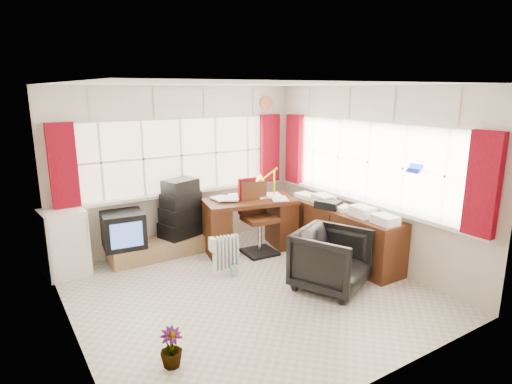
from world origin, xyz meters
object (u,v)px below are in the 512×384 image
Objects in this scene: office_chair at (331,260)px; crt_tv at (123,230)px; mini_fridge at (64,242)px; task_chair at (256,213)px; radiator at (226,258)px; desk_lamp at (274,177)px; tv_bench at (157,249)px; desk at (250,222)px; credenza at (342,232)px.

crt_tv is at bearing 107.90° from office_chair.
mini_fridge is at bearing 174.51° from crt_tv.
mini_fridge is (-2.72, 2.26, 0.07)m from office_chair.
office_chair is at bearing -39.67° from mini_fridge.
radiator is (-0.79, -0.48, -0.39)m from task_chair.
radiator is (-1.12, -0.47, -0.91)m from desk_lamp.
task_chair is (-0.33, 0.01, -0.53)m from desk_lamp.
radiator is 0.38× the size of tv_bench.
radiator is at bearing -46.01° from crt_tv.
desk is 1.68× the size of mini_fridge.
mini_fridge is (-2.94, 0.69, -0.68)m from desk_lamp.
desk_lamp is 1.75m from office_chair.
desk is at bearing 70.79° from office_chair.
tv_bench is at bearing -0.68° from crt_tv.
radiator is at bearing 105.52° from office_chair.
mini_fridge is (-2.58, 0.56, 0.00)m from desk.
tv_bench is at bearing 100.19° from office_chair.
crt_tv is at bearing -5.49° from mini_fridge.
radiator is at bearing -32.55° from mini_fridge.
task_chair is at bearing -18.25° from crt_tv.
desk is at bearing 104.79° from task_chair.
crt_tv is (-1.84, 0.61, -0.10)m from task_chair.
office_chair is (-0.22, -1.57, -0.75)m from desk_lamp.
tv_bench is at bearing 160.15° from desk.
mini_fridge is at bearing 165.38° from task_chair.
radiator is 0.87× the size of crt_tv.
desk_lamp reaches higher than tv_bench.
credenza is (1.70, -0.44, 0.18)m from radiator.
desk is 1.00m from radiator.
office_chair is 2.64m from tv_bench.
radiator is 2.18m from mini_fridge.
office_chair is 2.93m from crt_tv.
tv_bench is 1.29m from mini_fridge.
office_chair is 0.93× the size of mini_fridge.
office_chair reaches higher than radiator.
tv_bench is (-1.69, 0.61, -1.01)m from desk_lamp.
credenza is 2.23× the size of mini_fridge.
office_chair is 3.54m from mini_fridge.
desk_lamp reaches higher than task_chair.
task_chair is 0.81× the size of tv_bench.
desk is at bearing -12.25° from mini_fridge.
desk is 1.88m from crt_tv.
task_chair is 1.27× the size of mini_fridge.
task_chair reaches higher than office_chair.
desk_lamp is 0.78× the size of crt_tv.
desk reaches higher than radiator.
office_chair is 0.42× the size of credenza.
desk reaches higher than tv_bench.
desk_lamp reaches higher than radiator.
desk_lamp is at bearing -13.21° from mini_fridge.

